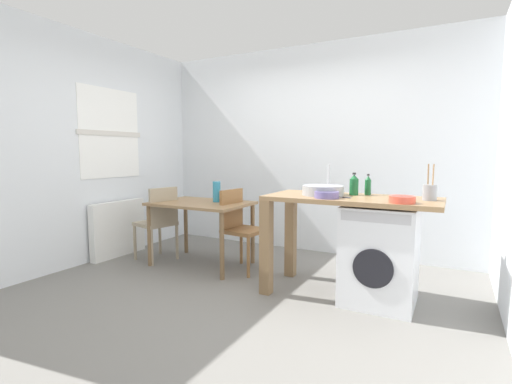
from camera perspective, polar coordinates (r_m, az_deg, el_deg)
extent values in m
plane|color=slate|center=(3.67, -1.81, -14.89)|extent=(5.46, 5.46, 0.00)
cube|color=silver|center=(5.02, 8.24, 6.44)|extent=(4.60, 0.10, 2.70)
cube|color=silver|center=(4.87, -24.48, 5.97)|extent=(0.10, 3.80, 2.70)
cube|color=white|center=(5.02, -21.46, 8.37)|extent=(0.01, 0.90, 1.10)
cube|color=beige|center=(5.02, -21.40, 8.37)|extent=(0.02, 0.96, 0.06)
cube|color=white|center=(5.05, -20.37, -5.29)|extent=(0.10, 0.80, 0.70)
cube|color=olive|center=(4.35, -8.41, -1.75)|extent=(1.10, 0.76, 0.03)
cylinder|color=brown|center=(4.49, -16.04, -6.48)|extent=(0.05, 0.05, 0.71)
cylinder|color=brown|center=(3.88, -5.26, -8.25)|extent=(0.05, 0.05, 0.71)
cylinder|color=brown|center=(4.97, -10.72, -5.14)|extent=(0.05, 0.05, 0.71)
cylinder|color=brown|center=(4.43, -0.52, -6.42)|extent=(0.05, 0.05, 0.71)
cube|color=gray|center=(4.72, -15.17, -4.68)|extent=(0.48, 0.48, 0.04)
cube|color=gray|center=(4.53, -13.98, -2.19)|extent=(0.12, 0.38, 0.45)
cylinder|color=gray|center=(4.82, -18.09, -7.28)|extent=(0.04, 0.04, 0.45)
cylinder|color=gray|center=(5.01, -14.53, -6.67)|extent=(0.04, 0.04, 0.45)
cylinder|color=gray|center=(4.52, -15.72, -8.08)|extent=(0.04, 0.04, 0.45)
cylinder|color=gray|center=(4.72, -12.04, -7.39)|extent=(0.04, 0.04, 0.45)
cube|color=olive|center=(4.14, -1.78, -5.94)|extent=(0.44, 0.44, 0.04)
cube|color=olive|center=(4.21, -3.77, -2.65)|extent=(0.08, 0.38, 0.45)
cylinder|color=olive|center=(4.24, 1.67, -8.79)|extent=(0.04, 0.04, 0.45)
cylinder|color=olive|center=(3.95, -1.19, -9.89)|extent=(0.04, 0.04, 0.45)
cylinder|color=olive|center=(4.44, -2.28, -8.11)|extent=(0.04, 0.04, 0.45)
cylinder|color=olive|center=(4.17, -5.27, -9.09)|extent=(0.04, 0.04, 0.45)
cube|color=olive|center=(3.42, 14.39, -1.05)|extent=(1.50, 0.68, 0.04)
cube|color=brown|center=(3.47, 1.59, -8.48)|extent=(0.10, 0.10, 0.88)
cube|color=brown|center=(3.98, 5.35, -6.60)|extent=(0.10, 0.10, 0.88)
cube|color=silver|center=(3.45, 18.47, -9.04)|extent=(0.60, 0.60, 0.86)
cylinder|color=black|center=(3.18, 17.49, -11.15)|extent=(0.32, 0.02, 0.32)
cube|color=#B2B2B7|center=(3.09, 17.76, -3.76)|extent=(0.54, 0.01, 0.08)
cylinder|color=#9EA0A5|center=(3.48, 10.22, 0.25)|extent=(0.38, 0.38, 0.09)
cylinder|color=#B2B2B7|center=(3.64, 11.13, 1.99)|extent=(0.02, 0.02, 0.28)
cylinder|color=#19592D|center=(3.55, 14.80, 0.74)|extent=(0.08, 0.08, 0.15)
cone|color=#19592D|center=(3.54, 14.84, 2.28)|extent=(0.07, 0.07, 0.04)
cylinder|color=#262626|center=(3.54, 14.85, 2.75)|extent=(0.03, 0.03, 0.02)
cylinder|color=#19592D|center=(3.60, 16.79, 0.68)|extent=(0.06, 0.06, 0.14)
cone|color=#19592D|center=(3.59, 16.83, 2.10)|extent=(0.05, 0.05, 0.04)
cylinder|color=#262626|center=(3.59, 16.85, 2.53)|extent=(0.02, 0.02, 0.02)
cylinder|color=slate|center=(3.26, 10.79, -0.42)|extent=(0.21, 0.21, 0.06)
cylinder|color=#3D375B|center=(3.26, 10.79, -0.17)|extent=(0.17, 0.17, 0.03)
cylinder|color=gray|center=(3.37, 25.11, -0.08)|extent=(0.11, 0.11, 0.13)
cylinder|color=#99724C|center=(3.37, 24.92, 2.41)|extent=(0.01, 0.04, 0.18)
cylinder|color=#99724C|center=(3.34, 25.55, 2.36)|extent=(0.01, 0.05, 0.18)
cylinder|color=#D84C38|center=(3.12, 21.50, -1.07)|extent=(0.20, 0.20, 0.05)
cylinder|color=maroon|center=(3.12, 21.51, -0.82)|extent=(0.16, 0.16, 0.03)
cylinder|color=teal|center=(4.33, -6.06, 0.04)|extent=(0.09, 0.09, 0.24)
cube|color=#B2B2B7|center=(3.33, 13.16, -0.78)|extent=(0.15, 0.06, 0.01)
cube|color=#262628|center=(3.33, 13.16, -0.78)|extent=(0.15, 0.06, 0.01)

